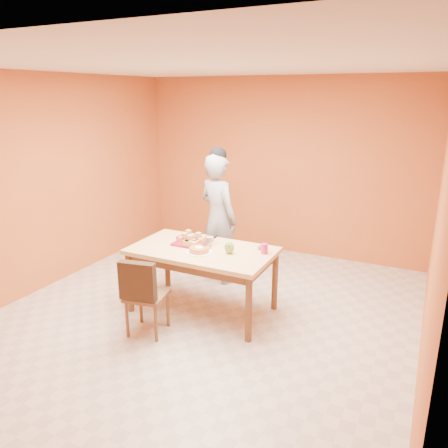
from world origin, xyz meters
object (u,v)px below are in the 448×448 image
at_px(sponge_cake, 199,250).
at_px(magenta_glass, 264,249).
at_px(dining_chair, 146,294).
at_px(checker_tin, 263,248).
at_px(dining_table, 202,257).
at_px(red_dinner_plate, 185,238).
at_px(egg_ornament, 229,247).
at_px(pastry_platter, 192,242).
at_px(person, 218,219).

xyz_separation_m(sponge_cake, magenta_glass, (0.65, 0.30, 0.02)).
bearing_deg(dining_chair, checker_tin, 36.63).
relative_size(dining_table, red_dinner_plate, 7.24).
bearing_deg(checker_tin, egg_ornament, -134.79).
xyz_separation_m(dining_table, sponge_cake, (0.03, -0.13, 0.13)).
xyz_separation_m(dining_chair, egg_ornament, (0.62, 0.70, 0.38)).
bearing_deg(magenta_glass, red_dinner_plate, 176.41).
xyz_separation_m(pastry_platter, sponge_cake, (0.23, -0.24, 0.03)).
distance_m(person, sponge_cake, 1.04).
bearing_deg(sponge_cake, pastry_platter, 133.30).
bearing_deg(dining_chair, pastry_platter, 72.82).
relative_size(dining_chair, sponge_cake, 4.01).
bearing_deg(pastry_platter, red_dinner_plate, 144.82).
distance_m(magenta_glass, checker_tin, 0.13).
bearing_deg(dining_table, sponge_cake, -75.26).
xyz_separation_m(pastry_platter, checker_tin, (0.81, 0.17, 0.01)).
relative_size(person, sponge_cake, 7.99).
height_order(dining_table, sponge_cake, sponge_cake).
bearing_deg(magenta_glass, egg_ornament, -153.74).
relative_size(pastry_platter, egg_ornament, 2.71).
xyz_separation_m(person, pastry_platter, (0.04, -0.76, -0.09)).
bearing_deg(sponge_cake, person, 105.12).
bearing_deg(pastry_platter, dining_table, -30.62).
relative_size(pastry_platter, checker_tin, 3.46).
relative_size(sponge_cake, magenta_glass, 1.96).
bearing_deg(person, egg_ornament, 145.12).
bearing_deg(dining_table, checker_tin, 24.59).
xyz_separation_m(dining_table, dining_chair, (-0.29, -0.70, -0.22)).
bearing_deg(red_dinner_plate, checker_tin, 2.76).
height_order(pastry_platter, red_dinner_plate, pastry_platter).
relative_size(person, pastry_platter, 4.61).
relative_size(person, checker_tin, 15.95).
distance_m(egg_ornament, magenta_glass, 0.38).
bearing_deg(dining_chair, red_dinner_plate, 83.97).
xyz_separation_m(pastry_platter, red_dinner_plate, (-0.17, 0.12, -0.00)).
bearing_deg(egg_ornament, pastry_platter, 162.40).
bearing_deg(checker_tin, magenta_glass, -61.02).
relative_size(dining_chair, egg_ornament, 6.26).
bearing_deg(sponge_cake, checker_tin, 35.04).
xyz_separation_m(dining_table, pastry_platter, (-0.20, 0.12, 0.11)).
bearing_deg(magenta_glass, sponge_cake, -155.36).
bearing_deg(dining_table, dining_chair, -112.16).
relative_size(person, magenta_glass, 15.68).
bearing_deg(red_dinner_plate, pastry_platter, -35.18).
height_order(dining_chair, egg_ornament, egg_ornament).
height_order(dining_table, egg_ornament, egg_ornament).
height_order(dining_chair, person, person).
relative_size(dining_chair, magenta_glass, 7.86).
relative_size(dining_chair, person, 0.50).
xyz_separation_m(sponge_cake, checker_tin, (0.58, 0.41, -0.02)).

